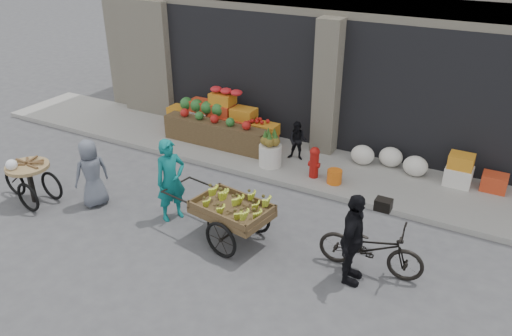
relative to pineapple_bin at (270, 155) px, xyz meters
The scene contains 14 objects.
ground 3.70m from the pineapple_bin, 78.23° to the right, with size 80.00×80.00×0.00m, color #424244.
sidewalk 0.95m from the pineapple_bin, 33.69° to the left, with size 18.00×2.20×0.12m, color gray.
fruit_display 1.92m from the pineapple_bin, 155.76° to the left, with size 3.10×1.12×1.24m.
pineapple_bin is the anchor object (origin of this frame).
fire_hydrant 1.11m from the pineapple_bin, ahead, with size 0.22×0.22×0.71m.
orange_bucket 1.61m from the pineapple_bin, ahead, with size 0.32×0.32×0.30m, color orange.
right_bay_goods 3.54m from the pineapple_bin, 18.10° to the left, with size 3.35×0.60×0.70m.
seated_person 0.75m from the pineapple_bin, 56.31° to the left, with size 0.45×0.35×0.93m, color black.
banana_cart 2.93m from the pineapple_bin, 76.85° to the right, with size 2.40×1.26×0.95m.
vendor_woman 2.85m from the pineapple_bin, 104.47° to the right, with size 0.59×0.39×1.63m, color #0E6E6E.
tricycle_cart 5.09m from the pineapple_bin, 134.71° to the right, with size 1.43×0.88×0.95m.
vendor_grey 3.91m from the pineapple_bin, 127.88° to the right, with size 0.69×0.45×1.41m, color slate.
bicycle 3.99m from the pineapple_bin, 38.55° to the right, with size 0.60×1.72×0.90m, color black.
cyclist 4.12m from the pineapple_bin, 44.67° to the right, with size 0.92×0.38×1.56m, color black.
Camera 1 is at (3.93, -5.58, 5.22)m, focal length 35.00 mm.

